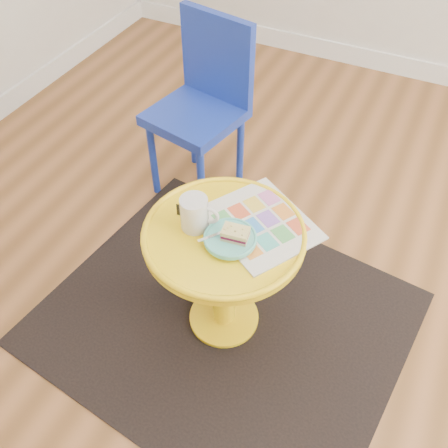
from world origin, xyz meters
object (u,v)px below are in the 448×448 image
at_px(plate, 230,239).
at_px(newspaper, 260,223).
at_px(side_table, 224,261).
at_px(mug, 195,213).
at_px(chair, 204,99).

bearing_deg(plate, newspaper, 65.30).
relative_size(side_table, mug, 4.13).
height_order(side_table, plate, plate).
bearing_deg(newspaper, side_table, -103.91).
xyz_separation_m(side_table, newspaper, (0.09, 0.09, 0.14)).
relative_size(newspaper, plate, 2.05).
bearing_deg(chair, mug, -52.63).
relative_size(chair, plate, 4.93).
bearing_deg(chair, newspaper, -37.56).
distance_m(chair, plate, 0.85).
distance_m(side_table, plate, 0.16).
relative_size(mug, plate, 0.77).
bearing_deg(plate, chair, 123.10).
height_order(side_table, chair, chair).
height_order(side_table, mug, mug).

